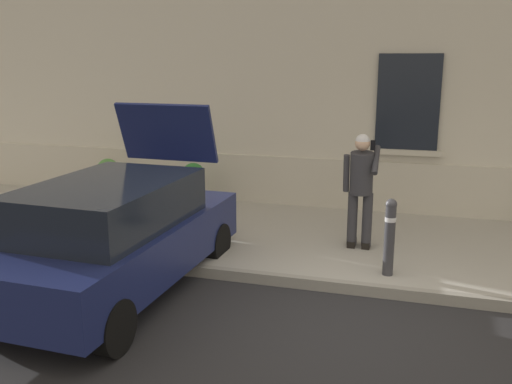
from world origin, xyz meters
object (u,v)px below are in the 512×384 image
(person_on_phone, at_px, (361,184))
(planter_terracotta, at_px, (109,179))
(bollard_near_person, at_px, (390,234))
(planter_charcoal, at_px, (194,184))
(hatchback_car_navy, at_px, (116,234))

(person_on_phone, xyz_separation_m, planter_terracotta, (-5.17, 1.55, -0.55))
(bollard_near_person, distance_m, planter_charcoal, 4.61)
(planter_terracotta, bearing_deg, bollard_near_person, -23.99)
(planter_charcoal, bearing_deg, hatchback_car_navy, -82.24)
(hatchback_car_navy, relative_size, planter_charcoal, 4.79)
(bollard_near_person, height_order, planter_terracotta, bollard_near_person)
(bollard_near_person, bearing_deg, hatchback_car_navy, -159.74)
(bollard_near_person, height_order, person_on_phone, person_on_phone)
(bollard_near_person, height_order, planter_charcoal, bollard_near_person)
(person_on_phone, xyz_separation_m, planter_charcoal, (-3.34, 1.59, -0.55))
(person_on_phone, distance_m, planter_terracotta, 5.42)
(bollard_near_person, distance_m, person_on_phone, 1.17)
(person_on_phone, relative_size, planter_terracotta, 2.04)
(person_on_phone, height_order, planter_terracotta, person_on_phone)
(hatchback_car_navy, bearing_deg, planter_charcoal, 97.76)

